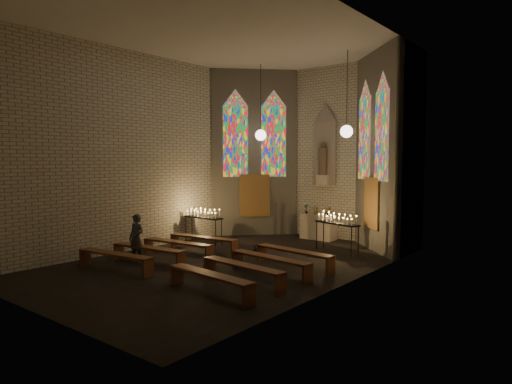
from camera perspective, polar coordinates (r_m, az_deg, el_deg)
floor at (r=14.40m, az=-3.47°, el=-8.83°), size 12.00×12.00×0.00m
room at (r=16.71m, az=4.24°, el=5.77°), size 8.22×12.43×7.00m
altar at (r=18.66m, az=7.77°, el=-4.35°), size 1.40×0.60×1.00m
flower_vase_left at (r=18.83m, az=6.30°, el=-2.13°), size 0.24×0.20×0.39m
flower_vase_center at (r=18.60m, az=7.56°, el=-2.29°), size 0.33×0.29×0.34m
flower_vase_right at (r=18.31m, az=9.12°, el=-2.39°), size 0.23×0.20×0.35m
aisle_flower_pot at (r=15.50m, az=-0.11°, el=-7.18°), size 0.23×0.23×0.38m
votive_stand_left at (r=17.62m, az=-6.61°, el=-2.88°), size 1.74×0.44×1.27m
votive_stand_right at (r=15.98m, az=10.09°, el=-3.53°), size 1.82×0.91×1.30m
pew_left_0 at (r=16.18m, az=-6.61°, el=-5.89°), size 2.75×0.67×0.52m
pew_right_0 at (r=13.80m, az=4.76°, el=-7.60°), size 2.75×0.67×0.52m
pew_left_1 at (r=15.37m, az=-9.79°, el=-6.45°), size 2.75×0.67×0.52m
pew_right_1 at (r=12.84m, az=1.77°, el=-8.47°), size 2.75×0.67×0.52m
pew_left_2 at (r=14.61m, az=-13.32°, el=-7.05°), size 2.75×0.67×0.52m
pew_right_2 at (r=11.92m, az=-1.72°, el=-9.45°), size 2.75×0.67×0.52m
pew_left_3 at (r=13.91m, az=-17.23°, el=-7.67°), size 2.75×0.67×0.52m
pew_right_3 at (r=11.05m, az=-5.79°, el=-10.54°), size 2.75×0.67×0.52m
visitor at (r=14.79m, az=-14.72°, el=-5.61°), size 0.60×0.44×1.52m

